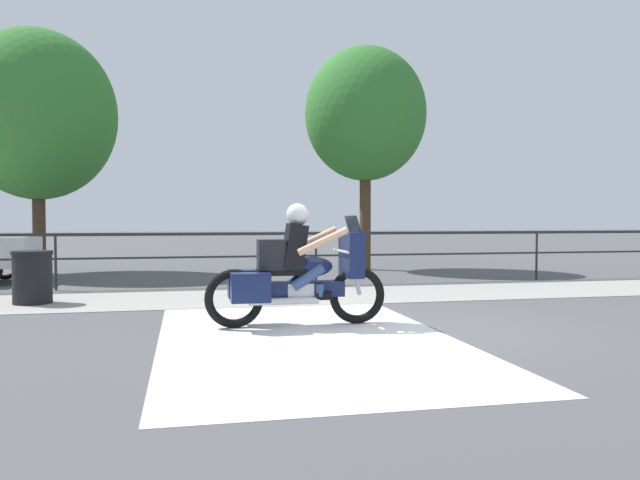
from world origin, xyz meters
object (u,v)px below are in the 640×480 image
tree_behind_sign (365,115)px  motorcycle (296,272)px  trash_bin (32,277)px  tree_behind_car (37,115)px

tree_behind_sign → motorcycle: bearing=-112.1°
trash_bin → tree_behind_car: bearing=101.0°
trash_bin → tree_behind_car: tree_behind_car is taller
tree_behind_sign → tree_behind_car: 8.30m
motorcycle → tree_behind_car: 10.60m
tree_behind_car → tree_behind_sign: bearing=-3.9°
motorcycle → tree_behind_sign: tree_behind_sign is taller
motorcycle → trash_bin: bearing=147.6°
tree_behind_sign → tree_behind_car: bearing=176.1°
tree_behind_sign → tree_behind_car: size_ratio=0.98×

